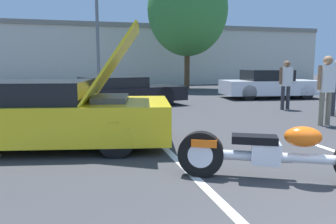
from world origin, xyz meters
TOP-DOWN VIEW (x-y plane):
  - parking_stripe_middle at (-1.41, 1.79)m, footprint 0.12×4.82m
  - far_building at (0.00, 23.68)m, footprint 32.00×4.20m
  - light_pole at (-1.70, 17.90)m, footprint 1.21×0.28m
  - tree_background at (3.36, 17.07)m, footprint 4.67×4.67m
  - motorcycle at (-0.44, 1.91)m, footprint 2.37×1.31m
  - show_car_hood_open at (-3.56, 4.67)m, footprint 4.97×2.80m
  - parked_car_right_row at (5.34, 11.36)m, footprint 4.39×2.30m
  - parked_car_mid_row at (-1.58, 10.06)m, footprint 5.05×2.71m
  - spectator_near_motorcycle at (2.96, 5.04)m, footprint 0.52×0.22m
  - spectator_midground at (3.76, 7.82)m, footprint 0.52×0.21m

SIDE VIEW (x-z plane):
  - parking_stripe_middle at x=-1.41m, z-range 0.00..0.01m
  - motorcycle at x=-0.44m, z-range -0.10..0.84m
  - parked_car_mid_row at x=-1.58m, z-range 0.00..1.07m
  - parked_car_right_row at x=5.34m, z-range -0.03..1.23m
  - show_car_hood_open at x=-3.56m, z-range -0.49..1.69m
  - spectator_midground at x=3.76m, z-range 0.15..1.77m
  - spectator_near_motorcycle at x=2.96m, z-range 0.16..1.87m
  - far_building at x=0.00m, z-range 0.14..4.54m
  - light_pole at x=-1.70m, z-range 0.38..8.27m
  - tree_background at x=3.36m, z-range 0.99..8.34m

